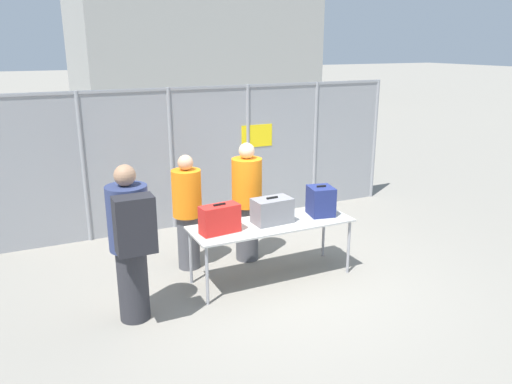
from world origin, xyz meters
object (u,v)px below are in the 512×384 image
(suitcase_red, at_px, (220,219))
(suitcase_navy, at_px, (321,201))
(utility_trailer, at_px, (206,165))
(security_worker_near, at_px, (247,201))
(traveler_hooded, at_px, (131,239))
(inspection_table, at_px, (272,227))
(suitcase_grey, at_px, (272,211))
(security_worker_far, at_px, (187,211))

(suitcase_red, height_order, suitcase_navy, suitcase_navy)
(suitcase_red, distance_m, utility_trailer, 5.47)
(security_worker_near, height_order, utility_trailer, security_worker_near)
(traveler_hooded, bearing_deg, security_worker_near, 14.82)
(inspection_table, distance_m, security_worker_near, 0.74)
(suitcase_navy, distance_m, utility_trailer, 5.17)
(suitcase_grey, xyz_separation_m, utility_trailer, (0.92, 5.12, -0.58))
(suitcase_red, bearing_deg, inspection_table, 2.54)
(suitcase_red, xyz_separation_m, suitcase_navy, (1.50, 0.04, 0.02))
(security_worker_near, xyz_separation_m, utility_trailer, (0.97, 4.42, -0.52))
(inspection_table, xyz_separation_m, utility_trailer, (0.94, 5.14, -0.36))
(traveler_hooded, xyz_separation_m, security_worker_far, (1.00, 1.12, -0.16))
(suitcase_navy, relative_size, utility_trailer, 0.12)
(security_worker_far, bearing_deg, utility_trailer, -130.04)
(suitcase_navy, distance_m, security_worker_near, 1.07)
(security_worker_near, bearing_deg, inspection_table, 109.65)
(suitcase_grey, xyz_separation_m, traveler_hooded, (-1.91, -0.33, 0.05))
(suitcase_grey, height_order, suitcase_navy, suitcase_navy)
(suitcase_grey, height_order, security_worker_far, security_worker_far)
(inspection_table, relative_size, traveler_hooded, 1.19)
(inspection_table, height_order, traveler_hooded, traveler_hooded)
(inspection_table, xyz_separation_m, suitcase_red, (-0.74, -0.03, 0.23))
(traveler_hooded, height_order, utility_trailer, traveler_hooded)
(inspection_table, relative_size, utility_trailer, 0.64)
(inspection_table, bearing_deg, security_worker_near, 92.63)
(suitcase_grey, height_order, utility_trailer, suitcase_grey)
(suitcase_navy, xyz_separation_m, traveler_hooded, (-2.66, -0.33, 0.02))
(inspection_table, bearing_deg, suitcase_navy, 0.73)
(inspection_table, distance_m, suitcase_red, 0.78)
(traveler_hooded, bearing_deg, suitcase_navy, -7.16)
(suitcase_grey, relative_size, traveler_hooded, 0.28)
(inspection_table, distance_m, security_worker_far, 1.21)
(security_worker_near, relative_size, security_worker_far, 1.07)
(traveler_hooded, height_order, security_worker_near, traveler_hooded)
(suitcase_navy, xyz_separation_m, security_worker_near, (-0.79, 0.71, -0.09))
(suitcase_red, height_order, traveler_hooded, traveler_hooded)
(inspection_table, height_order, suitcase_red, suitcase_red)
(inspection_table, xyz_separation_m, suitcase_navy, (0.76, 0.01, 0.25))
(traveler_hooded, relative_size, security_worker_near, 1.05)
(suitcase_red, height_order, security_worker_far, security_worker_far)
(suitcase_navy, bearing_deg, utility_trailer, 88.05)
(traveler_hooded, distance_m, security_worker_near, 2.13)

